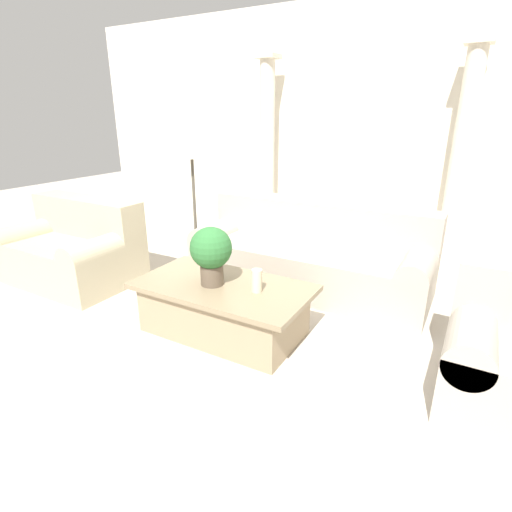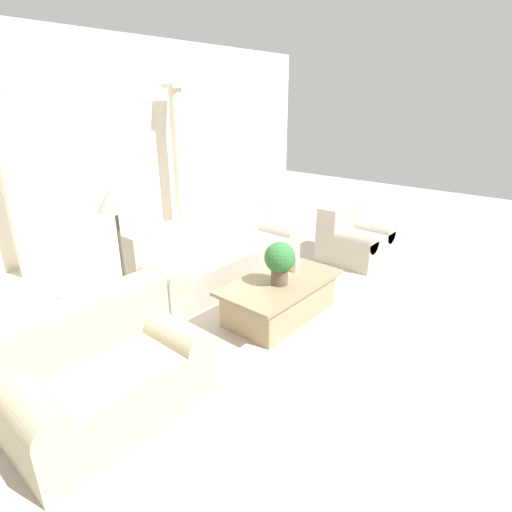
{
  "view_description": "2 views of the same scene",
  "coord_description": "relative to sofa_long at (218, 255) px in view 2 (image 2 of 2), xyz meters",
  "views": [
    {
      "loc": [
        1.67,
        -2.82,
        1.71
      ],
      "look_at": [
        0.04,
        0.05,
        0.51
      ],
      "focal_mm": 28.0,
      "sensor_mm": 36.0,
      "label": 1
    },
    {
      "loc": [
        -3.15,
        -2.78,
        2.25
      ],
      "look_at": [
        0.16,
        0.05,
        0.54
      ],
      "focal_mm": 28.0,
      "sensor_mm": 36.0,
      "label": 2
    }
  ],
  "objects": [
    {
      "name": "armchair",
      "position": [
        1.8,
        -1.02,
        0.0
      ],
      "size": [
        0.86,
        0.86,
        0.81
      ],
      "color": "#ADA393",
      "rests_on": "ground_plane"
    },
    {
      "name": "loveseat",
      "position": [
        -2.27,
        -1.07,
        0.01
      ],
      "size": [
        1.4,
        0.89,
        0.84
      ],
      "color": "#B6AA8A",
      "rests_on": "ground_plane"
    },
    {
      "name": "wall_back",
      "position": [
        -0.26,
        2.42,
        1.27
      ],
      "size": [
        10.0,
        0.06,
        3.2
      ],
      "color": "silver",
      "rests_on": "ground_plane"
    },
    {
      "name": "coffee_table",
      "position": [
        -0.24,
        -1.22,
        -0.12
      ],
      "size": [
        1.4,
        0.76,
        0.42
      ],
      "color": "#998466",
      "rests_on": "ground_plane"
    },
    {
      "name": "column_left",
      "position": [
        -1.6,
        2.04,
        0.94
      ],
      "size": [
        0.32,
        0.32,
        2.49
      ],
      "color": "beige",
      "rests_on": "ground_plane"
    },
    {
      "name": "pillar_candle",
      "position": [
        0.05,
        -1.21,
        0.18
      ],
      "size": [
        0.08,
        0.08,
        0.18
      ],
      "color": "beige",
      "rests_on": "coffee_table"
    },
    {
      "name": "potted_plant",
      "position": [
        -0.32,
        -1.26,
        0.36
      ],
      "size": [
        0.33,
        0.33,
        0.47
      ],
      "color": "brown",
      "rests_on": "coffee_table"
    },
    {
      "name": "ground_plane",
      "position": [
        -0.26,
        -0.79,
        -0.33
      ],
      "size": [
        16.0,
        16.0,
        0.0
      ],
      "primitive_type": "plane",
      "color": "#BCB2A3"
    },
    {
      "name": "floor_lamp",
      "position": [
        -1.41,
        -0.06,
        0.97
      ],
      "size": [
        0.34,
        0.34,
        1.52
      ],
      "color": "#4C473D",
      "rests_on": "ground_plane"
    },
    {
      "name": "column_right",
      "position": [
        1.11,
        2.04,
        0.94
      ],
      "size": [
        0.32,
        0.32,
        2.49
      ],
      "color": "beige",
      "rests_on": "ground_plane"
    },
    {
      "name": "sofa_long",
      "position": [
        0.0,
        0.0,
        0.0
      ],
      "size": [
        2.37,
        0.89,
        0.84
      ],
      "color": "#ADA393",
      "rests_on": "ground_plane"
    }
  ]
}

